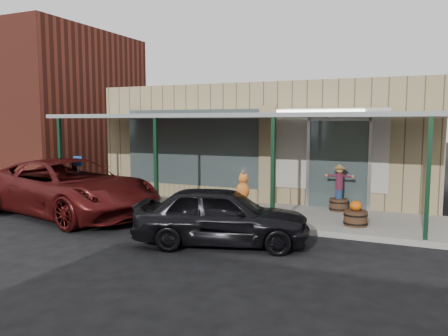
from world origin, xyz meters
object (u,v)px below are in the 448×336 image
at_px(parked_sedan, 222,215).
at_px(car_maroon, 69,187).
at_px(barrel_pumpkin, 356,216).
at_px(handicap_sign, 78,173).
at_px(barrel_scarecrow, 339,195).

relative_size(parked_sedan, car_maroon, 0.70).
xyz_separation_m(barrel_pumpkin, handicap_sign, (-8.84, -0.52, 0.77)).
distance_m(barrel_pumpkin, car_maroon, 8.49).
height_order(barrel_scarecrow, car_maroon, car_maroon).
bearing_deg(parked_sedan, barrel_scarecrow, -41.23).
relative_size(barrel_scarecrow, handicap_sign, 0.91).
distance_m(barrel_pumpkin, parked_sedan, 3.74).
bearing_deg(barrel_scarecrow, parked_sedan, -112.08).
bearing_deg(barrel_scarecrow, handicap_sign, -161.61).
height_order(barrel_scarecrow, barrel_pumpkin, barrel_scarecrow).
bearing_deg(handicap_sign, barrel_pumpkin, 0.65).
xyz_separation_m(barrel_scarecrow, handicap_sign, (-8.11, -2.33, 0.54)).
bearing_deg(handicap_sign, car_maroon, -65.36).
relative_size(barrel_scarecrow, car_maroon, 0.23).
bearing_deg(barrel_scarecrow, barrel_pumpkin, -65.79).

